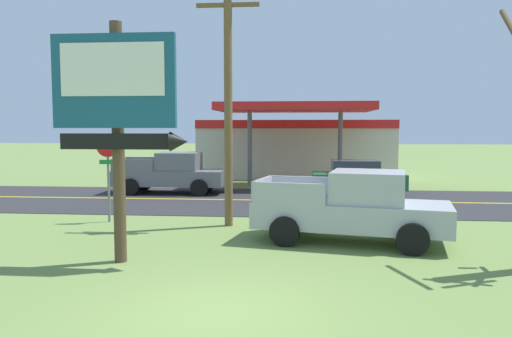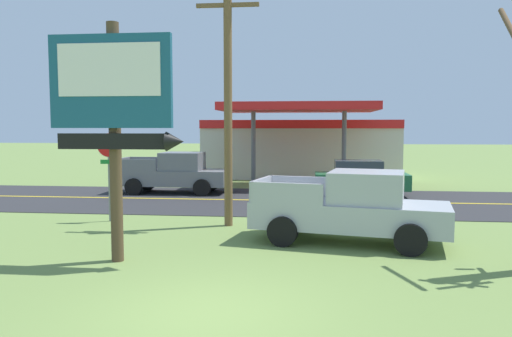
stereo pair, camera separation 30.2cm
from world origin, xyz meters
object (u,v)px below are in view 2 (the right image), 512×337
Objects in this scene: motel_sign at (115,104)px; utility_pole at (228,86)px; gas_station at (300,146)px; car_green_near_lane at (360,178)px; pickup_grey_on_road at (175,173)px; pickup_silver_parked_on_lawn at (352,208)px; stop_sign at (109,161)px.

utility_pole is (1.83, 4.60, 0.78)m from motel_sign.
gas_station is (1.95, 16.48, -2.49)m from utility_pole.
car_green_near_lane is at bearing -71.86° from gas_station.
car_green_near_lane is (6.72, 12.10, -2.82)m from motel_sign.
motel_sign is 12.56m from pickup_grey_on_road.
pickup_silver_parked_on_lawn is at bearing -97.09° from car_green_near_lane.
utility_pole is 9.13m from pickup_grey_on_road.
car_green_near_lane is (8.75, 0.00, -0.13)m from pickup_grey_on_road.
pickup_grey_on_road is at bearing 128.61° from pickup_silver_parked_on_lawn.
pickup_grey_on_road is 8.75m from car_green_near_lane.
gas_station is at bearing 108.14° from car_green_near_lane.
car_green_near_lane is at bearing 38.95° from stop_sign.
motel_sign is 14.13m from car_green_near_lane.
car_green_near_lane is at bearing 82.91° from pickup_silver_parked_on_lawn.
stop_sign reaches higher than pickup_grey_on_road.
pickup_grey_on_road is at bearing -180.00° from car_green_near_lane.
stop_sign is 0.25× the size of gas_station.
motel_sign is 5.59m from stop_sign.
utility_pole reaches higher than car_green_near_lane.
pickup_silver_parked_on_lawn is (1.76, -18.46, -0.98)m from gas_station.
motel_sign is 6.70m from pickup_silver_parked_on_lawn.
gas_station reaches higher than car_green_near_lane.
gas_station is 18.57m from pickup_silver_parked_on_lawn.
pickup_grey_on_road is (-3.86, 7.51, -3.47)m from utility_pole.
stop_sign is 0.70× the size of car_green_near_lane.
motel_sign reaches higher than gas_station.
pickup_silver_parked_on_lawn reaches higher than car_green_near_lane.
stop_sign reaches higher than car_green_near_lane.
gas_station reaches higher than stop_sign.
car_green_near_lane is (1.18, 9.48, -0.13)m from pickup_silver_parked_on_lawn.
pickup_silver_parked_on_lawn is 12.14m from pickup_grey_on_road.
utility_pole is at bearing 68.31° from motel_sign.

